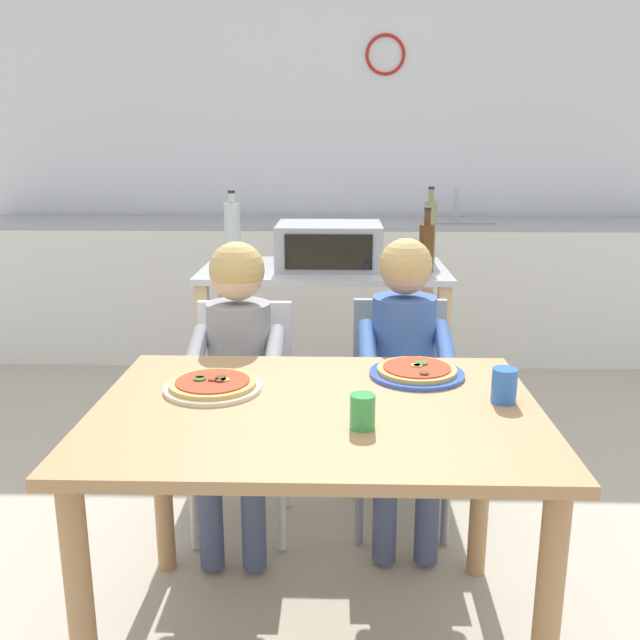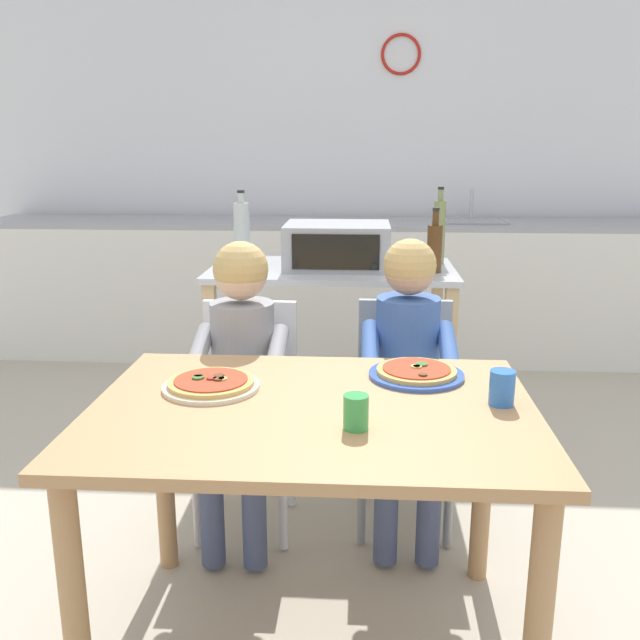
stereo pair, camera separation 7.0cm
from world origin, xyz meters
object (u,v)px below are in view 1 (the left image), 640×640
dining_chair_left (243,399)px  drinking_cup_blue (504,385)px  kitchen_island_cart (324,329)px  pizza_plate_blue_rimmed (417,372)px  drinking_cup_green (363,411)px  dining_chair_right (400,396)px  toaster_oven (329,246)px  bottle_slim_sauce (426,246)px  bottle_squat_spirits (430,230)px  pizza_plate_cream (213,385)px  dining_table (317,445)px  child_in_grey_shirt (237,359)px  child_in_blue_striped_shirt (405,357)px  bottle_clear_vinegar (233,231)px

dining_chair_left → drinking_cup_blue: bearing=-39.4°
kitchen_island_cart → drinking_cup_blue: (0.49, -1.26, 0.19)m
kitchen_island_cart → pizza_plate_blue_rimmed: 1.10m
drinking_cup_green → dining_chair_right: bearing=78.9°
toaster_oven → drinking_cup_green: toaster_oven is taller
bottle_slim_sauce → pizza_plate_blue_rimmed: bearing=-98.1°
pizza_plate_blue_rimmed → bottle_squat_spirits: bearing=81.5°
pizza_plate_cream → drinking_cup_green: bearing=-31.7°
kitchen_island_cart → dining_chair_left: 0.69m
bottle_squat_spirits → drinking_cup_green: (-0.34, -1.54, -0.24)m
drinking_cup_blue → kitchen_island_cart: bearing=111.5°
drinking_cup_green → drinking_cup_blue: drinking_cup_blue is taller
kitchen_island_cart → drinking_cup_blue: 1.36m
kitchen_island_cart → toaster_oven: (0.02, -0.02, 0.38)m
dining_table → dining_chair_left: dining_chair_left is taller
pizza_plate_blue_rimmed → drinking_cup_green: 0.42m
bottle_squat_spirits → drinking_cup_blue: 1.39m
dining_chair_left → pizza_plate_blue_rimmed: (0.57, -0.43, 0.26)m
pizza_plate_cream → bottle_slim_sauce: bearing=56.9°
dining_table → bottle_slim_sauce: bearing=70.7°
bottle_slim_sauce → drinking_cup_blue: bottle_slim_sauce is taller
bottle_slim_sauce → drinking_cup_green: (-0.30, -1.33, -0.20)m
dining_table → drinking_cup_blue: drinking_cup_blue is taller
dining_table → pizza_plate_blue_rimmed: pizza_plate_blue_rimmed is taller
dining_chair_left → child_in_grey_shirt: bearing=-90.0°
dining_chair_left → child_in_blue_striped_shirt: 0.60m
dining_table → child_in_grey_shirt: bearing=117.4°
child_in_grey_shirt → kitchen_island_cart: bearing=69.4°
child_in_grey_shirt → pizza_plate_blue_rimmed: (0.57, -0.31, 0.07)m
kitchen_island_cart → dining_chair_left: (-0.28, -0.62, -0.10)m
bottle_slim_sauce → pizza_plate_blue_rimmed: size_ratio=0.97×
toaster_oven → bottle_slim_sauce: 0.41m
bottle_clear_vinegar → drinking_cup_green: bearing=-71.0°
child_in_blue_striped_shirt → drinking_cup_green: 0.77m
dining_chair_left → pizza_plate_cream: 0.62m
bottle_squat_spirits → pizza_plate_blue_rimmed: (-0.17, -1.16, -0.27)m
dining_chair_right → pizza_plate_blue_rimmed: (0.00, -0.48, 0.26)m
kitchen_island_cart → dining_chair_right: 0.65m
drinking_cup_green → drinking_cup_blue: size_ratio=0.92×
kitchen_island_cart → bottle_slim_sauce: bottle_slim_sauce is taller
dining_chair_right → dining_chair_left: bearing=-174.8°
bottle_squat_spirits → drinking_cup_green: bottle_squat_spirits is taller
toaster_oven → dining_table: 1.32m
toaster_oven → child_in_blue_striped_shirt: (0.27, -0.67, -0.28)m
dining_table → drinking_cup_green: 0.23m
pizza_plate_blue_rimmed → drinking_cup_blue: bearing=-44.9°
bottle_clear_vinegar → child_in_blue_striped_shirt: 1.12m
dining_table → dining_chair_right: bearing=68.8°
child_in_blue_striped_shirt → bottle_squat_spirits: bearing=77.7°
bottle_squat_spirits → pizza_plate_blue_rimmed: bottle_squat_spirits is taller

